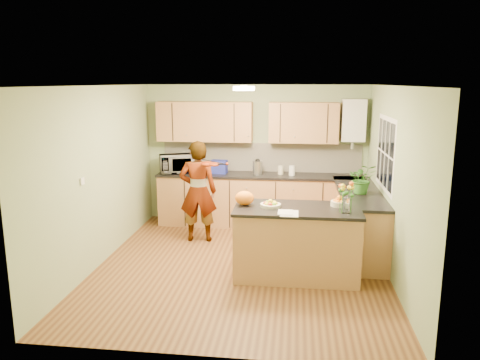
# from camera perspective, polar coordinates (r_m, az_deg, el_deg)

# --- Properties ---
(floor) EXTENTS (4.50, 4.50, 0.00)m
(floor) POSITION_cam_1_polar(r_m,az_deg,el_deg) (6.72, 0.15, -10.40)
(floor) COLOR #522E17
(floor) RESTS_ON ground
(ceiling) EXTENTS (4.00, 4.50, 0.02)m
(ceiling) POSITION_cam_1_polar(r_m,az_deg,el_deg) (6.22, 0.16, 11.44)
(ceiling) COLOR white
(ceiling) RESTS_ON wall_back
(wall_back) EXTENTS (4.00, 0.02, 2.50)m
(wall_back) POSITION_cam_1_polar(r_m,az_deg,el_deg) (8.55, 1.92, 3.16)
(wall_back) COLOR gray
(wall_back) RESTS_ON floor
(wall_front) EXTENTS (4.00, 0.02, 2.50)m
(wall_front) POSITION_cam_1_polar(r_m,az_deg,el_deg) (4.20, -3.46, -6.18)
(wall_front) COLOR gray
(wall_front) RESTS_ON floor
(wall_left) EXTENTS (0.02, 4.50, 2.50)m
(wall_left) POSITION_cam_1_polar(r_m,az_deg,el_deg) (6.87, -16.65, 0.49)
(wall_left) COLOR gray
(wall_left) RESTS_ON floor
(wall_right) EXTENTS (0.02, 4.50, 2.50)m
(wall_right) POSITION_cam_1_polar(r_m,az_deg,el_deg) (6.44, 18.13, -0.35)
(wall_right) COLOR gray
(wall_right) RESTS_ON floor
(back_counter) EXTENTS (3.64, 0.62, 0.94)m
(back_counter) POSITION_cam_1_polar(r_m,az_deg,el_deg) (8.41, 2.38, -2.42)
(back_counter) COLOR #A37041
(back_counter) RESTS_ON floor
(right_counter) EXTENTS (0.62, 2.24, 0.94)m
(right_counter) POSITION_cam_1_polar(r_m,az_deg,el_deg) (7.39, 14.20, -4.82)
(right_counter) COLOR #A37041
(right_counter) RESTS_ON floor
(splashback) EXTENTS (3.60, 0.02, 0.52)m
(splashback) POSITION_cam_1_polar(r_m,az_deg,el_deg) (8.54, 2.58, 2.80)
(splashback) COLOR beige
(splashback) RESTS_ON back_counter
(upper_cabinets) EXTENTS (3.20, 0.34, 0.70)m
(upper_cabinets) POSITION_cam_1_polar(r_m,az_deg,el_deg) (8.33, 0.63, 7.08)
(upper_cabinets) COLOR #A37041
(upper_cabinets) RESTS_ON wall_back
(boiler) EXTENTS (0.40, 0.30, 0.86)m
(boiler) POSITION_cam_1_polar(r_m,az_deg,el_deg) (8.35, 13.65, 7.08)
(boiler) COLOR white
(boiler) RESTS_ON wall_back
(window_right) EXTENTS (0.01, 1.30, 1.05)m
(window_right) POSITION_cam_1_polar(r_m,az_deg,el_deg) (6.96, 17.30, 3.10)
(window_right) COLOR white
(window_right) RESTS_ON wall_right
(light_switch) EXTENTS (0.02, 0.09, 0.09)m
(light_switch) POSITION_cam_1_polar(r_m,az_deg,el_deg) (6.32, -18.68, -0.14)
(light_switch) COLOR white
(light_switch) RESTS_ON wall_left
(ceiling_lamp) EXTENTS (0.30, 0.30, 0.07)m
(ceiling_lamp) POSITION_cam_1_polar(r_m,az_deg,el_deg) (6.51, 0.47, 11.12)
(ceiling_lamp) COLOR #FFEABF
(ceiling_lamp) RESTS_ON ceiling
(peninsula_island) EXTENTS (1.64, 0.84, 0.94)m
(peninsula_island) POSITION_cam_1_polar(r_m,az_deg,el_deg) (6.29, 6.89, -7.49)
(peninsula_island) COLOR #A37041
(peninsula_island) RESTS_ON floor
(fruit_dish) EXTENTS (0.27, 0.27, 0.09)m
(fruit_dish) POSITION_cam_1_polar(r_m,az_deg,el_deg) (6.14, 3.74, -2.93)
(fruit_dish) COLOR beige
(fruit_dish) RESTS_ON peninsula_island
(orange_bowl) EXTENTS (0.23, 0.23, 0.13)m
(orange_bowl) POSITION_cam_1_polar(r_m,az_deg,el_deg) (6.30, 12.02, -2.62)
(orange_bowl) COLOR beige
(orange_bowl) RESTS_ON peninsula_island
(flower_vase) EXTENTS (0.23, 0.23, 0.43)m
(flower_vase) POSITION_cam_1_polar(r_m,az_deg,el_deg) (5.94, 12.87, -1.28)
(flower_vase) COLOR silver
(flower_vase) RESTS_ON peninsula_island
(orange_bag) EXTENTS (0.32, 0.30, 0.19)m
(orange_bag) POSITION_cam_1_polar(r_m,az_deg,el_deg) (6.21, 0.54, -2.22)
(orange_bag) COLOR orange
(orange_bag) RESTS_ON peninsula_island
(papers) EXTENTS (0.22, 0.31, 0.01)m
(papers) POSITION_cam_1_polar(r_m,az_deg,el_deg) (5.86, 6.02, -4.05)
(papers) COLOR silver
(papers) RESTS_ON peninsula_island
(violinist) EXTENTS (0.64, 0.45, 1.64)m
(violinist) POSITION_cam_1_polar(r_m,az_deg,el_deg) (7.54, -5.14, -1.40)
(violinist) COLOR #ECAB90
(violinist) RESTS_ON floor
(violin) EXTENTS (0.61, 0.53, 0.15)m
(violin) POSITION_cam_1_polar(r_m,az_deg,el_deg) (7.20, -4.01, 1.97)
(violin) COLOR #4F0904
(violin) RESTS_ON violinist
(microwave) EXTENTS (0.69, 0.59, 0.32)m
(microwave) POSITION_cam_1_polar(r_m,az_deg,el_deg) (8.49, -7.72, 1.98)
(microwave) COLOR white
(microwave) RESTS_ON back_counter
(blue_box) EXTENTS (0.30, 0.23, 0.23)m
(blue_box) POSITION_cam_1_polar(r_m,az_deg,el_deg) (8.39, -2.59, 1.63)
(blue_box) COLOR navy
(blue_box) RESTS_ON back_counter
(kettle) EXTENTS (0.17, 0.17, 0.32)m
(kettle) POSITION_cam_1_polar(r_m,az_deg,el_deg) (8.27, 2.15, 1.61)
(kettle) COLOR #B4B5B9
(kettle) RESTS_ON back_counter
(jar_cream) EXTENTS (0.10, 0.10, 0.15)m
(jar_cream) POSITION_cam_1_polar(r_m,az_deg,el_deg) (8.31, 4.99, 1.22)
(jar_cream) COLOR beige
(jar_cream) RESTS_ON back_counter
(jar_white) EXTENTS (0.13, 0.13, 0.17)m
(jar_white) POSITION_cam_1_polar(r_m,az_deg,el_deg) (8.23, 6.36, 1.15)
(jar_white) COLOR white
(jar_white) RESTS_ON back_counter
(potted_plant) EXTENTS (0.41, 0.36, 0.44)m
(potted_plant) POSITION_cam_1_polar(r_m,az_deg,el_deg) (7.04, 14.67, 0.15)
(potted_plant) COLOR #326D24
(potted_plant) RESTS_ON right_counter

